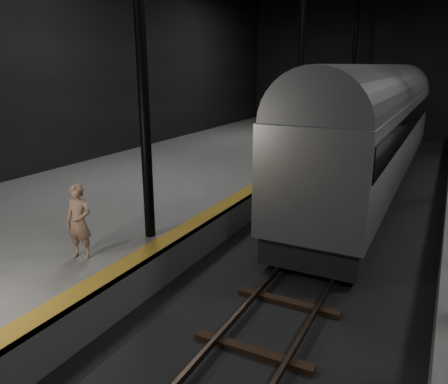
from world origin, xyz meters
The scene contains 6 objects.
ground centered at (0.00, 0.00, 0.00)m, with size 44.00×44.00×0.00m, color black.
platform_left centered at (-7.50, 0.00, 0.50)m, with size 9.00×43.80×1.00m, color #555553.
tactile_strip centered at (-3.25, 0.00, 1.00)m, with size 0.50×43.80×0.01m, color olive.
track centered at (0.00, 0.00, 0.07)m, with size 2.40×43.00×0.24m.
train centered at (0.00, 6.72, 2.88)m, with size 2.90×19.34×5.17m.
woman centered at (-4.39, -5.81, 1.87)m, with size 0.63×0.42×1.74m, color #9E7A61.
Camera 1 is at (2.77, -12.53, 5.28)m, focal length 35.00 mm.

